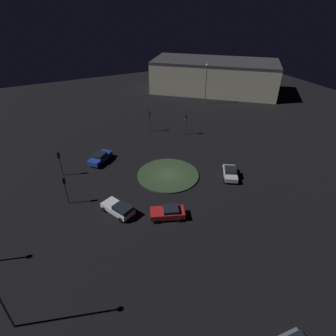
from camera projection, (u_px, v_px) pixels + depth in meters
name	position (u px, v px, depth m)	size (l,w,h in m)	color
ground_plane	(168.00, 175.00, 40.13)	(115.47, 115.47, 0.00)	black
roundabout_island	(168.00, 175.00, 40.08)	(8.78, 8.78, 0.19)	#2D4228
car_white	(119.00, 208.00, 32.90)	(4.47, 3.42, 1.44)	white
car_silver	(230.00, 173.00, 39.34)	(4.22, 3.48, 1.43)	silver
car_red	(168.00, 212.00, 32.33)	(3.12, 4.32, 1.41)	red
car_blue	(100.00, 157.00, 42.93)	(4.14, 4.32, 1.44)	#1E38A5
traffic_light_south	(65.00, 185.00, 33.38)	(0.30, 0.36, 3.87)	#2D2D2D
traffic_light_west	(149.00, 117.00, 51.09)	(0.38, 0.34, 4.05)	#2D2D2D
traffic_light_southwest	(59.00, 159.00, 38.70)	(0.37, 0.39, 3.75)	#2D2D2D
traffic_light_northwest	(186.00, 121.00, 50.02)	(0.39, 0.38, 3.75)	#2D2D2D
streetlamp_northwest	(206.00, 79.00, 61.88)	(0.53, 0.53, 9.06)	#4C4C51
store_building	(214.00, 76.00, 71.38)	(29.53, 31.88, 7.79)	#B7B299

